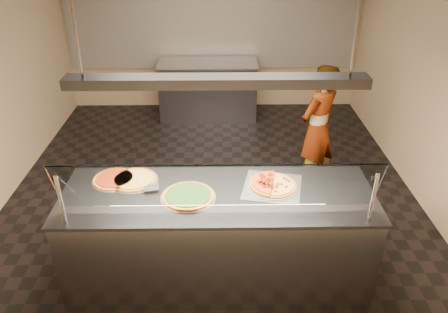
{
  "coord_description": "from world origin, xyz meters",
  "views": [
    {
      "loc": [
        0.08,
        -4.46,
        3.05
      ],
      "look_at": [
        0.13,
        -0.8,
        1.02
      ],
      "focal_mm": 35.0,
      "sensor_mm": 36.0,
      "label": 1
    }
  ],
  "objects_px": {
    "pizza_spinach": "(188,196)",
    "pizza_cheese": "(134,179)",
    "serving_counter": "(218,236)",
    "half_pizza_sausage": "(284,184)",
    "prep_table": "(208,89)",
    "worker": "(318,129)",
    "perforated_tray": "(272,186)",
    "pizza_tomato": "(115,179)",
    "pizza_spatula": "(145,184)",
    "heat_lamp_housing": "(217,81)",
    "half_pizza_pepperoni": "(261,183)",
    "sneeze_guard": "(218,187)"
  },
  "relations": [
    {
      "from": "pizza_cheese",
      "to": "pizza_spatula",
      "type": "relative_size",
      "value": 1.92
    },
    {
      "from": "pizza_spinach",
      "to": "worker",
      "type": "xyz_separation_m",
      "value": [
        1.46,
        1.63,
        -0.15
      ]
    },
    {
      "from": "serving_counter",
      "to": "pizza_spinach",
      "type": "xyz_separation_m",
      "value": [
        -0.25,
        -0.05,
        0.48
      ]
    },
    {
      "from": "serving_counter",
      "to": "perforated_tray",
      "type": "height_order",
      "value": "perforated_tray"
    },
    {
      "from": "sneeze_guard",
      "to": "half_pizza_pepperoni",
      "type": "relative_size",
      "value": 5.58
    },
    {
      "from": "half_pizza_sausage",
      "to": "prep_table",
      "type": "bearing_deg",
      "value": 101.28
    },
    {
      "from": "prep_table",
      "to": "pizza_spinach",
      "type": "bearing_deg",
      "value": -91.34
    },
    {
      "from": "pizza_tomato",
      "to": "prep_table",
      "type": "relative_size",
      "value": 0.25
    },
    {
      "from": "heat_lamp_housing",
      "to": "pizza_cheese",
      "type": "bearing_deg",
      "value": 163.43
    },
    {
      "from": "pizza_cheese",
      "to": "perforated_tray",
      "type": "bearing_deg",
      "value": -5.5
    },
    {
      "from": "serving_counter",
      "to": "perforated_tray",
      "type": "xyz_separation_m",
      "value": [
        0.49,
        0.11,
        0.47
      ]
    },
    {
      "from": "half_pizza_pepperoni",
      "to": "perforated_tray",
      "type": "bearing_deg",
      "value": -0.44
    },
    {
      "from": "half_pizza_sausage",
      "to": "pizza_spinach",
      "type": "xyz_separation_m",
      "value": [
        -0.84,
        -0.15,
        -0.01
      ]
    },
    {
      "from": "perforated_tray",
      "to": "sneeze_guard",
      "type": "bearing_deg",
      "value": -137.19
    },
    {
      "from": "prep_table",
      "to": "half_pizza_sausage",
      "type": "bearing_deg",
      "value": -78.72
    },
    {
      "from": "pizza_tomato",
      "to": "pizza_spinach",
      "type": "bearing_deg",
      "value": -22.71
    },
    {
      "from": "serving_counter",
      "to": "sneeze_guard",
      "type": "xyz_separation_m",
      "value": [
        0.0,
        -0.34,
        0.76
      ]
    },
    {
      "from": "worker",
      "to": "pizza_spatula",
      "type": "bearing_deg",
      "value": -3.7
    },
    {
      "from": "perforated_tray",
      "to": "pizza_spatula",
      "type": "relative_size",
      "value": 2.61
    },
    {
      "from": "serving_counter",
      "to": "pizza_cheese",
      "type": "relative_size",
      "value": 6.25
    },
    {
      "from": "pizza_spatula",
      "to": "half_pizza_sausage",
      "type": "bearing_deg",
      "value": -1.02
    },
    {
      "from": "sneeze_guard",
      "to": "worker",
      "type": "relative_size",
      "value": 1.57
    },
    {
      "from": "half_pizza_sausage",
      "to": "prep_table",
      "type": "height_order",
      "value": "half_pizza_sausage"
    },
    {
      "from": "heat_lamp_housing",
      "to": "serving_counter",
      "type": "bearing_deg",
      "value": 90.0
    },
    {
      "from": "serving_counter",
      "to": "half_pizza_pepperoni",
      "type": "relative_size",
      "value": 6.12
    },
    {
      "from": "pizza_spatula",
      "to": "prep_table",
      "type": "relative_size",
      "value": 0.14
    },
    {
      "from": "pizza_spinach",
      "to": "pizza_tomato",
      "type": "relative_size",
      "value": 1.16
    },
    {
      "from": "sneeze_guard",
      "to": "pizza_tomato",
      "type": "height_order",
      "value": "sneeze_guard"
    },
    {
      "from": "pizza_spinach",
      "to": "worker",
      "type": "height_order",
      "value": "worker"
    },
    {
      "from": "pizza_tomato",
      "to": "pizza_spatula",
      "type": "distance_m",
      "value": 0.31
    },
    {
      "from": "prep_table",
      "to": "heat_lamp_housing",
      "type": "bearing_deg",
      "value": -87.6
    },
    {
      "from": "serving_counter",
      "to": "half_pizza_sausage",
      "type": "xyz_separation_m",
      "value": [
        0.59,
        0.11,
        0.49
      ]
    },
    {
      "from": "half_pizza_sausage",
      "to": "heat_lamp_housing",
      "type": "height_order",
      "value": "heat_lamp_housing"
    },
    {
      "from": "half_pizza_pepperoni",
      "to": "prep_table",
      "type": "height_order",
      "value": "half_pizza_pepperoni"
    },
    {
      "from": "half_pizza_sausage",
      "to": "pizza_spinach",
      "type": "relative_size",
      "value": 0.94
    },
    {
      "from": "pizza_spinach",
      "to": "pizza_cheese",
      "type": "distance_m",
      "value": 0.58
    },
    {
      "from": "perforated_tray",
      "to": "pizza_cheese",
      "type": "xyz_separation_m",
      "value": [
        -1.25,
        0.12,
        0.01
      ]
    },
    {
      "from": "pizza_spatula",
      "to": "heat_lamp_housing",
      "type": "bearing_deg",
      "value": -11.08
    },
    {
      "from": "serving_counter",
      "to": "sneeze_guard",
      "type": "relative_size",
      "value": 1.1
    },
    {
      "from": "sneeze_guard",
      "to": "worker",
      "type": "distance_m",
      "value": 2.31
    },
    {
      "from": "worker",
      "to": "half_pizza_pepperoni",
      "type": "bearing_deg",
      "value": 19.21
    },
    {
      "from": "half_pizza_pepperoni",
      "to": "pizza_spinach",
      "type": "xyz_separation_m",
      "value": [
        -0.64,
        -0.16,
        -0.02
      ]
    },
    {
      "from": "pizza_spinach",
      "to": "worker",
      "type": "distance_m",
      "value": 2.19
    },
    {
      "from": "perforated_tray",
      "to": "pizza_cheese",
      "type": "height_order",
      "value": "pizza_cheese"
    },
    {
      "from": "half_pizza_pepperoni",
      "to": "pizza_spinach",
      "type": "height_order",
      "value": "half_pizza_pepperoni"
    },
    {
      "from": "heat_lamp_housing",
      "to": "half_pizza_pepperoni",
      "type": "bearing_deg",
      "value": 15.47
    },
    {
      "from": "serving_counter",
      "to": "prep_table",
      "type": "height_order",
      "value": "same"
    },
    {
      "from": "perforated_tray",
      "to": "half_pizza_sausage",
      "type": "distance_m",
      "value": 0.1
    },
    {
      "from": "worker",
      "to": "pizza_tomato",
      "type": "bearing_deg",
      "value": -9.74
    },
    {
      "from": "half_pizza_pepperoni",
      "to": "half_pizza_sausage",
      "type": "bearing_deg",
      "value": -0.54
    }
  ]
}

